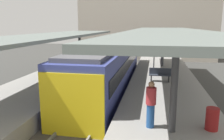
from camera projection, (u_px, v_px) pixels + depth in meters
The scene contains 14 objects.
ground_plane at pixel (100, 104), 13.37m from camera, with size 80.00×80.00×0.00m, color #383835.
platform_left at pixel (40, 92), 13.97m from camera, with size 4.40×28.00×1.00m, color gray.
platform_right at pixel (165, 99), 12.58m from camera, with size 4.40×28.00×1.00m, color gray.
track_ballast at pixel (100, 102), 13.35m from camera, with size 3.20×28.00×0.20m, color #4C4742.
rail_near_side at pixel (88, 99), 13.45m from camera, with size 0.08×28.00×0.14m, color slate.
rail_far_side at pixel (111, 100), 13.19m from camera, with size 0.08×28.00×0.14m, color slate.
commuter_train at pixel (110, 66), 16.02m from camera, with size 2.78×15.22×3.10m.
canopy_left at pixel (48, 37), 14.66m from camera, with size 4.18×21.00×2.96m.
canopy_right at pixel (167, 32), 13.19m from camera, with size 4.18×21.00×3.32m.
platform_bench at pixel (160, 74), 14.53m from camera, with size 1.40×0.41×0.86m.
platform_sign at pixel (154, 52), 16.47m from camera, with size 0.90×0.08×2.21m.
litter_bin at pixel (212, 119), 7.80m from camera, with size 0.44×0.44×0.80m, color maroon.
passenger_near_bench at pixel (151, 104), 7.91m from camera, with size 0.36×0.36×1.70m.
station_building_backdrop at pixel (147, 18), 31.20m from camera, with size 18.00×6.00×11.00m, color #A89E8E.
Camera 1 is at (3.12, -12.34, 4.62)m, focal length 35.97 mm.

